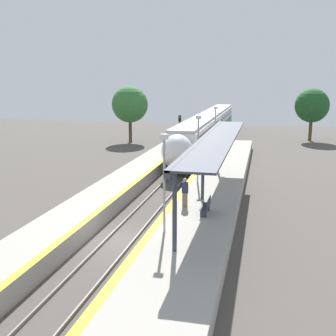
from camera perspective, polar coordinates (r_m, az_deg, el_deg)
ground_plane at (r=22.40m, az=-6.47°, el=-9.80°), size 120.00×120.00×0.00m
rail_left at (r=22.61m, az=-8.22°, el=-9.44°), size 0.08×90.00×0.15m
rail_right at (r=22.16m, az=-4.69°, el=-9.80°), size 0.08×90.00×0.15m
train at (r=54.44m, az=5.43°, el=5.53°), size 2.79×41.98×3.94m
platform_right at (r=21.34m, az=3.06°, el=-9.45°), size 4.01×64.00×0.99m
platform_left at (r=23.42m, az=-13.87°, el=-7.83°), size 2.91×64.00×0.99m
platform_bench at (r=23.29m, az=5.24°, el=-5.14°), size 0.44×1.60×0.89m
person_waiting at (r=24.41m, az=2.31°, el=-3.27°), size 0.36×0.23×1.72m
railway_signal at (r=46.23m, az=1.60°, el=5.02°), size 0.28×0.28×4.44m
lamppost_near at (r=19.93m, az=-0.52°, el=-1.15°), size 0.36×0.20×4.80m
lamppost_mid at (r=29.93m, az=4.10°, el=3.23°), size 0.36×0.20×4.80m
lamppost_far at (r=40.11m, az=6.40°, el=5.40°), size 0.36×0.20×4.80m
station_canopy at (r=25.49m, az=6.11°, el=3.65°), size 2.02×19.63×3.89m
background_tree_left at (r=56.38m, az=-5.19°, el=8.56°), size 4.78×4.78×7.41m
background_tree_right at (r=60.59m, az=18.93°, el=7.99°), size 4.56×4.56×7.08m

